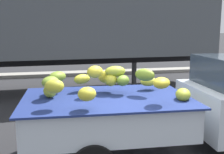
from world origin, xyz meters
name	(u,v)px	position (x,y,z in m)	size (l,w,h in m)	color
curb_strip	(85,73)	(0.00, 8.96, 0.08)	(80.00, 0.80, 0.16)	gray
pickup_truck	(211,104)	(1.13, 0.15, 0.89)	(4.85, 2.03, 1.70)	silver
semi_trailer	(39,17)	(-1.91, 5.65, 2.54)	(12.10, 3.10, 3.95)	#4C5156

